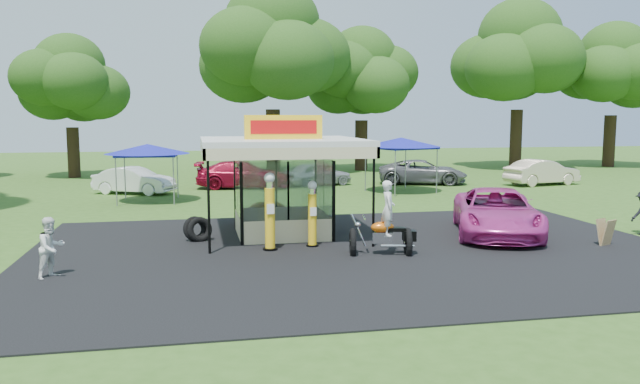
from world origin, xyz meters
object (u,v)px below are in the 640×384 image
(gas_pump_left, at_px, (270,214))
(kiosk_car, at_px, (274,213))
(tent_west, at_px, (147,150))
(bg_car_d, at_px, (423,172))
(pink_sedan, at_px, (497,213))
(a_frame_sign, at_px, (606,233))
(gas_pump_right, at_px, (312,216))
(gas_station_kiosk, at_px, (282,185))
(tent_east, at_px, (401,143))
(bg_car_e, at_px, (542,172))
(spectator_west, at_px, (51,248))
(bg_car_b, at_px, (243,175))
(bg_car_a, at_px, (134,181))
(motorcycle, at_px, (385,225))
(bg_car_c, at_px, (317,174))

(gas_pump_left, xyz_separation_m, kiosk_car, (0.70, 4.59, -0.69))
(tent_west, bearing_deg, bg_car_d, 17.36)
(gas_pump_left, height_order, pink_sedan, gas_pump_left)
(a_frame_sign, distance_m, kiosk_car, 11.58)
(pink_sedan, bearing_deg, gas_pump_left, -152.72)
(gas_pump_left, xyz_separation_m, gas_pump_right, (1.38, 0.29, -0.15))
(kiosk_car, bearing_deg, gas_pump_left, 171.27)
(gas_station_kiosk, xyz_separation_m, tent_east, (8.09, 11.17, 0.92))
(bg_car_e, relative_size, tent_west, 1.16)
(pink_sedan, bearing_deg, spectator_west, -147.09)
(gas_pump_right, distance_m, bg_car_b, 16.81)
(bg_car_b, relative_size, bg_car_d, 1.01)
(gas_pump_left, relative_size, bg_car_a, 0.56)
(motorcycle, bearing_deg, pink_sedan, 36.50)
(bg_car_b, distance_m, bg_car_d, 10.96)
(a_frame_sign, bearing_deg, bg_car_a, 111.02)
(bg_car_a, bearing_deg, bg_car_b, -50.64)
(motorcycle, bearing_deg, gas_pump_left, 170.16)
(bg_car_d, distance_m, tent_east, 4.94)
(gas_pump_right, xyz_separation_m, motorcycle, (1.92, -1.57, -0.11))
(a_frame_sign, height_order, tent_west, tent_west)
(motorcycle, bearing_deg, tent_east, 81.01)
(pink_sedan, xyz_separation_m, bg_car_b, (-7.52, 16.14, -0.03))
(gas_pump_right, relative_size, bg_car_c, 0.51)
(spectator_west, bearing_deg, bg_car_d, -2.88)
(bg_car_b, height_order, bg_car_e, bg_car_b)
(kiosk_car, xyz_separation_m, bg_car_d, (10.76, 12.64, 0.26))
(motorcycle, distance_m, bg_car_c, 18.91)
(spectator_west, distance_m, bg_car_b, 20.21)
(bg_car_c, relative_size, bg_car_e, 0.89)
(pink_sedan, bearing_deg, tent_west, 158.38)
(spectator_west, height_order, bg_car_e, spectator_west)
(a_frame_sign, bearing_deg, bg_car_e, 42.90)
(a_frame_sign, distance_m, bg_car_c, 19.79)
(gas_pump_right, distance_m, a_frame_sign, 9.40)
(a_frame_sign, bearing_deg, spectator_west, 160.18)
(gas_station_kiosk, xyz_separation_m, motorcycle, (2.60, -3.66, -0.87))
(bg_car_b, relative_size, tent_west, 1.35)
(motorcycle, bearing_deg, bg_car_d, 77.54)
(tent_west, bearing_deg, bg_car_e, 7.53)
(tent_west, bearing_deg, a_frame_sign, -42.22)
(bg_car_a, xyz_separation_m, tent_west, (0.98, -3.38, 1.82))
(tent_west, bearing_deg, kiosk_car, -56.10)
(bg_car_a, height_order, bg_car_e, bg_car_e)
(pink_sedan, relative_size, bg_car_a, 1.35)
(a_frame_sign, relative_size, bg_car_b, 0.16)
(pink_sedan, xyz_separation_m, tent_west, (-12.47, 11.32, 1.73))
(bg_car_d, bearing_deg, bg_car_e, -88.37)
(gas_pump_left, height_order, kiosk_car, gas_pump_left)
(bg_car_c, height_order, tent_west, tent_west)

